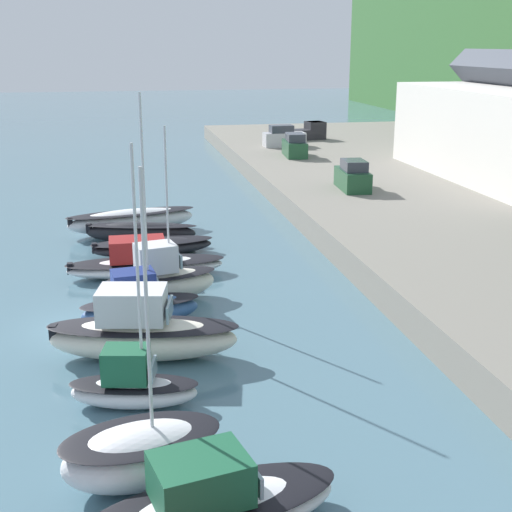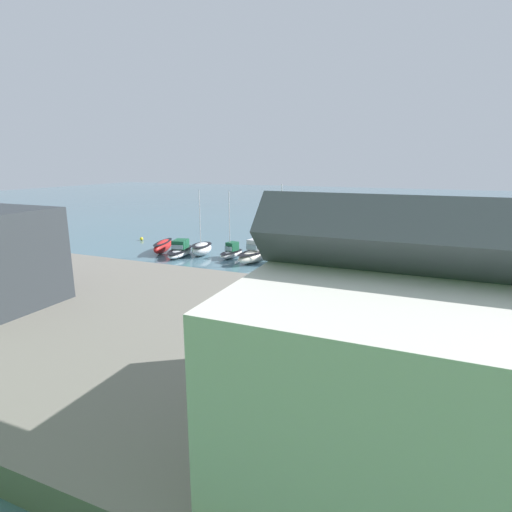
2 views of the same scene
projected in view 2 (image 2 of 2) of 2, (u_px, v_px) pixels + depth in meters
ground_plane at (289, 259)px, 51.80m from camera, size 320.00×320.00×0.00m
quay_promenade at (169, 333)px, 27.59m from camera, size 125.45×27.01×1.54m
moored_boat_0 at (420, 271)px, 43.30m from camera, size 3.84×8.56×1.52m
moored_boat_1 at (393, 270)px, 43.93m from camera, size 2.96×6.94×1.29m
moored_boat_2 at (368, 271)px, 44.50m from camera, size 2.55×7.09×0.94m
moored_boat_3 at (335, 264)px, 46.44m from camera, size 2.40×8.22×2.03m
moored_boat_4 at (301, 260)px, 47.31m from camera, size 3.02×5.50×8.16m
moored_boat_5 at (282, 257)px, 49.40m from camera, size 2.46×5.30×9.79m
moored_boat_6 at (256, 253)px, 50.70m from camera, size 3.73×7.65×2.83m
moored_boat_7 at (232, 252)px, 52.59m from camera, size 2.45×4.55×8.77m
moored_boat_8 at (202, 249)px, 54.13m from camera, size 3.25×4.82×8.76m
moored_boat_9 at (180, 250)px, 53.66m from camera, size 3.73×7.00×2.14m
moored_boat_10 at (163, 246)px, 55.88m from camera, size 3.18×6.42×1.68m
parked_car_0 at (470, 309)px, 27.43m from camera, size 4.33×2.13×2.16m
person_on_quay at (30, 250)px, 45.16m from camera, size 0.40×0.40×2.14m
mooring_buoy_0 at (141, 239)px, 64.37m from camera, size 0.54×0.54×0.54m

